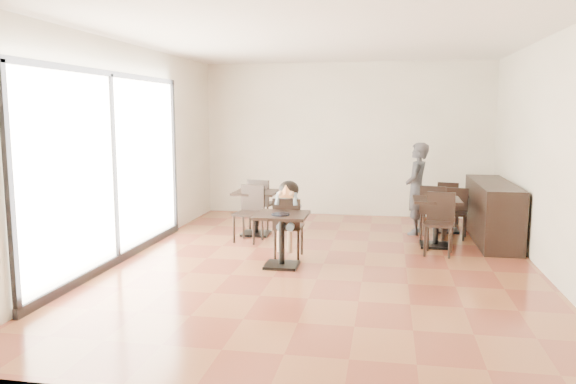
% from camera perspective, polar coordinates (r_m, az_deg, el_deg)
% --- Properties ---
extents(floor, '(6.00, 8.00, 0.01)m').
position_cam_1_polar(floor, '(8.20, 3.63, -7.28)').
color(floor, brown).
rests_on(floor, ground).
extents(ceiling, '(6.00, 8.00, 0.01)m').
position_cam_1_polar(ceiling, '(7.97, 3.85, 15.50)').
color(ceiling, white).
rests_on(ceiling, floor).
extents(wall_back, '(6.00, 0.01, 3.20)m').
position_cam_1_polar(wall_back, '(11.90, 5.91, 5.30)').
color(wall_back, silver).
rests_on(wall_back, floor).
extents(wall_front, '(6.00, 0.01, 3.20)m').
position_cam_1_polar(wall_front, '(4.00, -2.72, -0.12)').
color(wall_front, silver).
rests_on(wall_front, floor).
extents(wall_left, '(0.01, 8.00, 3.20)m').
position_cam_1_polar(wall_left, '(8.78, -16.16, 4.05)').
color(wall_left, silver).
rests_on(wall_left, floor).
extents(wall_right, '(0.01, 8.00, 3.20)m').
position_cam_1_polar(wall_right, '(8.16, 25.21, 3.31)').
color(wall_right, silver).
rests_on(wall_right, floor).
extents(storefront_window, '(0.04, 4.50, 2.60)m').
position_cam_1_polar(storefront_window, '(8.34, -17.44, 2.42)').
color(storefront_window, white).
rests_on(storefront_window, floor).
extents(child_table, '(0.72, 0.72, 0.76)m').
position_cam_1_polar(child_table, '(7.94, -0.64, -4.93)').
color(child_table, black).
rests_on(child_table, floor).
extents(child_chair, '(0.41, 0.41, 0.92)m').
position_cam_1_polar(child_chair, '(8.45, 0.06, -3.59)').
color(child_chair, black).
rests_on(child_chair, floor).
extents(child, '(0.41, 0.58, 1.15)m').
position_cam_1_polar(child, '(8.43, 0.06, -2.80)').
color(child, slate).
rests_on(child, child_chair).
extents(plate, '(0.26, 0.26, 0.02)m').
position_cam_1_polar(plate, '(7.77, -0.78, -2.29)').
color(plate, black).
rests_on(plate, child_table).
extents(pizza_slice, '(0.27, 0.21, 0.06)m').
position_cam_1_polar(pizza_slice, '(8.18, -0.17, -0.14)').
color(pizza_slice, '#EFD785').
rests_on(pizza_slice, child).
extents(adult_patron, '(0.51, 0.67, 1.64)m').
position_cam_1_polar(adult_patron, '(10.26, 12.94, 0.33)').
color(adult_patron, '#36353A').
rests_on(adult_patron, floor).
extents(cafe_table_mid, '(0.87, 0.87, 0.79)m').
position_cam_1_polar(cafe_table_mid, '(9.44, 14.79, -3.03)').
color(cafe_table_mid, black).
rests_on(cafe_table_mid, floor).
extents(cafe_table_left, '(0.87, 0.87, 0.78)m').
position_cam_1_polar(cafe_table_left, '(10.02, -3.29, -2.15)').
color(cafe_table_left, black).
rests_on(cafe_table_left, floor).
extents(cafe_table_back, '(0.81, 0.81, 0.72)m').
position_cam_1_polar(cafe_table_back, '(10.67, 15.80, -1.99)').
color(cafe_table_back, black).
rests_on(cafe_table_back, floor).
extents(chair_mid_a, '(0.50, 0.50, 0.95)m').
position_cam_1_polar(chair_mid_a, '(9.96, 14.56, -1.98)').
color(chair_mid_a, black).
rests_on(chair_mid_a, floor).
extents(chair_mid_b, '(0.50, 0.50, 0.95)m').
position_cam_1_polar(chair_mid_b, '(8.88, 15.09, -3.20)').
color(chair_mid_b, black).
rests_on(chair_mid_b, floor).
extents(chair_left_a, '(0.50, 0.50, 0.94)m').
position_cam_1_polar(chair_left_a, '(10.53, -2.60, -1.20)').
color(chair_left_a, black).
rests_on(chair_left_a, floor).
extents(chair_left_b, '(0.50, 0.50, 0.94)m').
position_cam_1_polar(chair_left_b, '(9.48, -4.07, -2.25)').
color(chair_left_b, black).
rests_on(chair_left_b, floor).
extents(chair_back_a, '(0.46, 0.46, 0.86)m').
position_cam_1_polar(chair_back_a, '(11.21, 16.00, -1.15)').
color(chair_back_a, black).
rests_on(chair_back_a, floor).
extents(chair_back_b, '(0.46, 0.46, 0.86)m').
position_cam_1_polar(chair_back_b, '(10.13, 16.61, -2.13)').
color(chair_back_b, black).
rests_on(chair_back_b, floor).
extents(service_counter, '(0.60, 2.40, 1.00)m').
position_cam_1_polar(service_counter, '(10.15, 20.04, -1.87)').
color(service_counter, black).
rests_on(service_counter, floor).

